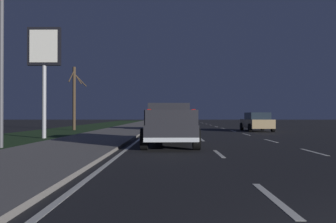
{
  "coord_description": "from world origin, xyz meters",
  "views": [
    {
      "loc": [
        -2.33,
        3.39,
        1.35
      ],
      "look_at": [
        14.01,
        3.55,
        1.5
      ],
      "focal_mm": 37.71,
      "sensor_mm": 36.0,
      "label": 1
    }
  ],
  "objects": [
    {
      "name": "grass_verge",
      "position": [
        27.0,
        12.45,
        0.0
      ],
      "size": [
        108.0,
        6.0,
        0.01
      ],
      "primitive_type": "cube",
      "color": "#1E3819",
      "rests_on": "ground"
    },
    {
      "name": "sedan_blue",
      "position": [
        28.06,
        3.73,
        0.78
      ],
      "size": [
        4.41,
        2.03,
        1.54
      ],
      "color": "navy",
      "rests_on": "ground"
    },
    {
      "name": "bare_tree_far",
      "position": [
        28.94,
        12.05,
        2.98
      ],
      "size": [
        2.25,
        1.08,
        5.62
      ],
      "color": "#423323",
      "rests_on": "ground"
    },
    {
      "name": "ground",
      "position": [
        27.0,
        0.0,
        0.0
      ],
      "size": [
        144.0,
        144.0,
        0.0
      ],
      "primitive_type": "plane",
      "color": "black"
    },
    {
      "name": "street_light_near",
      "position": [
        11.97,
        10.05,
        4.6
      ],
      "size": [
        0.36,
        1.97,
        7.58
      ],
      "color": "#4C4C51",
      "rests_on": "ground"
    },
    {
      "name": "sedan_tan",
      "position": [
        26.77,
        -3.64,
        0.78
      ],
      "size": [
        4.43,
        2.07,
        1.54
      ],
      "color": "#9E845B",
      "rests_on": "ground"
    },
    {
      "name": "pickup_truck",
      "position": [
        13.27,
        3.51,
        0.91
      ],
      "size": [
        5.5,
        2.42,
        1.87
      ],
      "color": "#232328",
      "rests_on": "ground"
    },
    {
      "name": "gas_price_sign",
      "position": [
        17.83,
        10.72,
        4.77
      ],
      "size": [
        0.27,
        1.9,
        6.39
      ],
      "color": "#99999E",
      "rests_on": "ground"
    },
    {
      "name": "lane_markings",
      "position": [
        30.22,
        3.03,
        0.0
      ],
      "size": [
        108.0,
        7.04,
        0.01
      ],
      "color": "silver",
      "rests_on": "ground"
    },
    {
      "name": "sidewalk_shoulder",
      "position": [
        27.0,
        7.45,
        0.06
      ],
      "size": [
        108.0,
        4.0,
        0.12
      ],
      "primitive_type": "cube",
      "color": "slate",
      "rests_on": "ground"
    }
  ]
}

